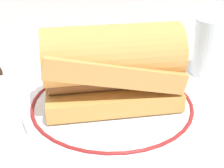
# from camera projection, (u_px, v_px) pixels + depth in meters

# --- Properties ---
(ground_plane) EXTENTS (1.50, 1.50, 0.00)m
(ground_plane) POSITION_uv_depth(u_px,v_px,m) (130.00, 111.00, 0.49)
(ground_plane) COLOR silver
(plate) EXTENTS (0.27, 0.27, 0.01)m
(plate) POSITION_uv_depth(u_px,v_px,m) (112.00, 105.00, 0.49)
(plate) COLOR white
(plate) RESTS_ON ground_plane
(sausage_sandwich) EXTENTS (0.20, 0.11, 0.12)m
(sausage_sandwich) POSITION_uv_depth(u_px,v_px,m) (112.00, 66.00, 0.46)
(sausage_sandwich) COLOR #CB9248
(sausage_sandwich) RESTS_ON plate
(drinking_glass) EXTENTS (0.06, 0.06, 0.11)m
(drinking_glass) POSITION_uv_depth(u_px,v_px,m) (210.00, 51.00, 0.59)
(drinking_glass) COLOR silver
(drinking_glass) RESTS_ON ground_plane
(butter_knife) EXTENTS (0.07, 0.15, 0.01)m
(butter_knife) POSITION_uv_depth(u_px,v_px,m) (0.00, 76.00, 0.59)
(butter_knife) COLOR silver
(butter_knife) RESTS_ON ground_plane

